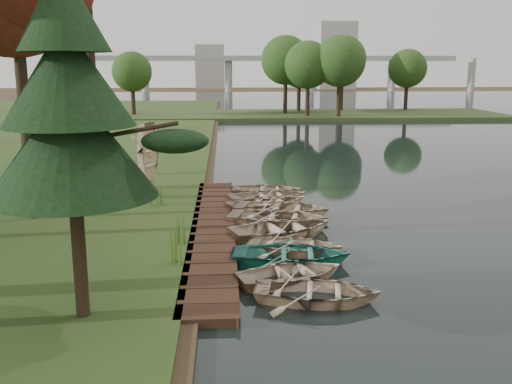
{
  "coord_description": "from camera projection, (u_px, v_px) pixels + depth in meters",
  "views": [
    {
      "loc": [
        -1.13,
        -20.44,
        6.1
      ],
      "look_at": [
        0.05,
        0.84,
        1.39
      ],
      "focal_mm": 40.0,
      "sensor_mm": 36.0,
      "label": 1
    }
  ],
  "objects": [
    {
      "name": "rowboat_1",
      "position": [
        292.0,
        271.0,
        16.27
      ],
      "size": [
        3.75,
        3.17,
        0.66
      ],
      "primitive_type": "imported",
      "rotation": [
        0.0,
        0.0,
        1.89
      ],
      "color": "#CDB395",
      "rests_on": "water"
    },
    {
      "name": "reeds_2",
      "position": [
        156.0,
        195.0,
        24.27
      ],
      "size": [
        0.6,
        0.6,
        0.88
      ],
      "primitive_type": "cone",
      "color": "#3F661E",
      "rests_on": "bank"
    },
    {
      "name": "rowboat_9",
      "position": [
        266.0,
        188.0,
        27.31
      ],
      "size": [
        3.54,
        2.68,
        0.69
      ],
      "primitive_type": "imported",
      "rotation": [
        0.0,
        0.0,
        1.48
      ],
      "color": "#CDB395",
      "rests_on": "water"
    },
    {
      "name": "reeds_1",
      "position": [
        181.0,
        227.0,
        18.98
      ],
      "size": [
        0.6,
        0.6,
        1.09
      ],
      "primitive_type": "cone",
      "color": "#3F661E",
      "rests_on": "bank"
    },
    {
      "name": "reeds_3",
      "position": [
        151.0,
        186.0,
        26.02
      ],
      "size": [
        0.6,
        0.6,
        0.92
      ],
      "primitive_type": "cone",
      "color": "#3F661E",
      "rests_on": "bank"
    },
    {
      "name": "rowboat_3",
      "position": [
        295.0,
        244.0,
        18.8
      ],
      "size": [
        3.63,
        2.97,
        0.66
      ],
      "primitive_type": "imported",
      "rotation": [
        0.0,
        0.0,
        1.32
      ],
      "color": "#CDB395",
      "rests_on": "water"
    },
    {
      "name": "bridge",
      "position": [
        279.0,
        62.0,
        137.43
      ],
      "size": [
        95.9,
        4.0,
        8.6
      ],
      "color": "#A5A5A0",
      "rests_on": "ground"
    },
    {
      "name": "rowboat_6",
      "position": [
        282.0,
        207.0,
        23.39
      ],
      "size": [
        4.54,
        3.72,
        0.82
      ],
      "primitive_type": "imported",
      "rotation": [
        0.0,
        0.0,
        1.32
      ],
      "color": "#CDB395",
      "rests_on": "water"
    },
    {
      "name": "peninsula",
      "position": [
        298.0,
        115.0,
        70.43
      ],
      "size": [
        50.0,
        14.0,
        0.45
      ],
      "primitive_type": "cube",
      "color": "#33441E",
      "rests_on": "ground"
    },
    {
      "name": "pine_tree",
      "position": [
        69.0,
        106.0,
        12.52
      ],
      "size": [
        3.8,
        3.8,
        8.0
      ],
      "color": "black",
      "rests_on": "bank"
    },
    {
      "name": "rowboat_8",
      "position": [
        268.0,
        194.0,
        25.77
      ],
      "size": [
        4.11,
        3.33,
        0.75
      ],
      "primitive_type": "imported",
      "rotation": [
        0.0,
        0.0,
        1.79
      ],
      "color": "#CDB395",
      "rests_on": "water"
    },
    {
      "name": "tree_4",
      "position": [
        13.0,
        0.0,
        25.2
      ],
      "size": [
        4.02,
        4.02,
        10.48
      ],
      "color": "black",
      "rests_on": "bank"
    },
    {
      "name": "stored_rowboat",
      "position": [
        150.0,
        181.0,
        27.68
      ],
      "size": [
        3.83,
        3.34,
        0.66
      ],
      "primitive_type": "imported",
      "rotation": [
        3.14,
        0.0,
        1.17
      ],
      "color": "#CDB395",
      "rests_on": "bank"
    },
    {
      "name": "rowboat_5",
      "position": [
        278.0,
        216.0,
        22.0
      ],
      "size": [
        4.48,
        3.64,
        0.82
      ],
      "primitive_type": "imported",
      "rotation": [
        0.0,
        0.0,
        1.34
      ],
      "color": "#CDB395",
      "rests_on": "water"
    },
    {
      "name": "rowboat_0",
      "position": [
        317.0,
        289.0,
        14.91
      ],
      "size": [
        3.67,
        2.9,
        0.69
      ],
      "primitive_type": "imported",
      "rotation": [
        0.0,
        0.0,
        1.4
      ],
      "color": "#CDB395",
      "rests_on": "water"
    },
    {
      "name": "rowboat_4",
      "position": [
        283.0,
        226.0,
        20.59
      ],
      "size": [
        4.67,
        4.0,
        0.82
      ],
      "primitive_type": "imported",
      "rotation": [
        0.0,
        0.0,
        1.92
      ],
      "color": "#CDB395",
      "rests_on": "water"
    },
    {
      "name": "rowboat_7",
      "position": [
        268.0,
        201.0,
        24.56
      ],
      "size": [
        4.45,
        3.9,
        0.77
      ],
      "primitive_type": "imported",
      "rotation": [
        0.0,
        0.0,
        1.98
      ],
      "color": "#CDB395",
      "rests_on": "water"
    },
    {
      "name": "reeds_0",
      "position": [
        176.0,
        246.0,
        16.96
      ],
      "size": [
        0.6,
        0.6,
        1.11
      ],
      "primitive_type": "cone",
      "color": "#3F661E",
      "rests_on": "bank"
    },
    {
      "name": "ground",
      "position": [
        256.0,
        233.0,
        21.3
      ],
      "size": [
        300.0,
        300.0,
        0.0
      ],
      "primitive_type": "plane",
      "color": "#3D2F1D"
    },
    {
      "name": "far_trees",
      "position": [
        272.0,
        64.0,
        68.91
      ],
      "size": [
        45.6,
        5.6,
        8.8
      ],
      "color": "black",
      "rests_on": "peninsula"
    },
    {
      "name": "building_b",
      "position": [
        210.0,
        67.0,
        161.11
      ],
      "size": [
        8.0,
        8.0,
        12.0
      ],
      "primitive_type": "cube",
      "color": "#A5A5A0",
      "rests_on": "ground"
    },
    {
      "name": "building_a",
      "position": [
        336.0,
        56.0,
        157.47
      ],
      "size": [
        10.0,
        8.0,
        18.0
      ],
      "primitive_type": "cube",
      "color": "#A5A5A0",
      "rests_on": "ground"
    },
    {
      "name": "boardwalk",
      "position": [
        213.0,
        230.0,
        21.18
      ],
      "size": [
        1.6,
        16.0,
        0.3
      ],
      "primitive_type": "cube",
      "color": "#341F14",
      "rests_on": "ground"
    },
    {
      "name": "rowboat_2",
      "position": [
        291.0,
        252.0,
        17.74
      ],
      "size": [
        3.96,
        3.02,
        0.77
      ],
      "primitive_type": "imported",
      "rotation": [
        0.0,
        0.0,
        1.47
      ],
      "color": "#2E806B",
      "rests_on": "water"
    }
  ]
}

